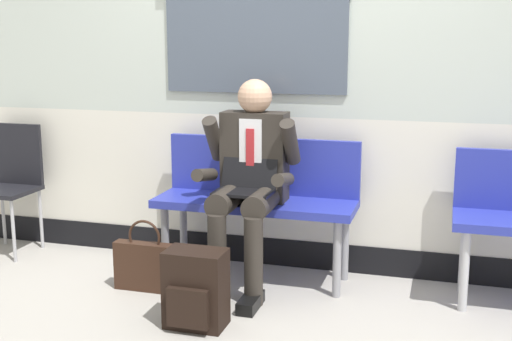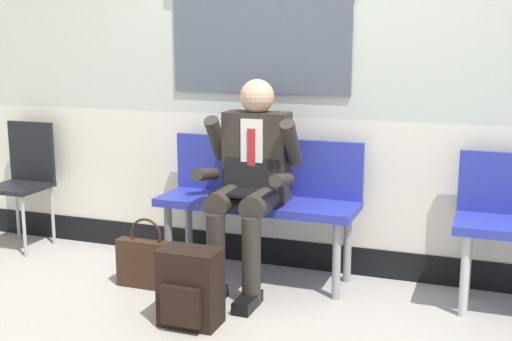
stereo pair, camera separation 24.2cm
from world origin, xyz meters
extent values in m
plane|color=#9E9991|center=(0.00, 0.00, 0.00)|extent=(18.00, 18.00, 0.00)
cube|color=silver|center=(0.00, 0.64, 0.60)|extent=(6.36, 0.12, 0.83)
cube|color=black|center=(0.00, 0.64, 0.09)|extent=(6.36, 0.14, 0.19)
cube|color=#28339E|center=(-0.13, 0.29, 0.50)|extent=(1.26, 0.42, 0.05)
cube|color=#28339E|center=(-0.13, 0.47, 0.70)|extent=(1.26, 0.04, 0.37)
cylinder|color=gray|center=(-0.68, 0.14, 0.24)|extent=(0.05, 0.05, 0.47)
cylinder|color=gray|center=(-0.68, 0.44, 0.24)|extent=(0.05, 0.05, 0.47)
cylinder|color=gray|center=(0.42, 0.14, 0.24)|extent=(0.05, 0.05, 0.47)
cylinder|color=gray|center=(0.42, 0.44, 0.24)|extent=(0.05, 0.05, 0.47)
cylinder|color=#B7B7BC|center=(1.14, 0.14, 0.24)|extent=(0.05, 0.05, 0.47)
cylinder|color=#B7B7BC|center=(1.14, 0.44, 0.24)|extent=(0.05, 0.05, 0.47)
cylinder|color=#2D2823|center=(-0.24, 0.08, 0.57)|extent=(0.15, 0.40, 0.15)
cylinder|color=#2D2823|center=(-0.24, -0.11, 0.26)|extent=(0.11, 0.11, 0.52)
cube|color=black|center=(-0.24, -0.17, 0.04)|extent=(0.10, 0.26, 0.07)
cylinder|color=#2D2823|center=(-0.02, 0.08, 0.57)|extent=(0.15, 0.40, 0.15)
cylinder|color=#2D2823|center=(-0.02, -0.11, 0.26)|extent=(0.11, 0.11, 0.52)
cube|color=black|center=(-0.02, -0.17, 0.04)|extent=(0.10, 0.26, 0.07)
cube|color=#2D2823|center=(-0.13, 0.29, 0.80)|extent=(0.40, 0.18, 0.55)
cube|color=silver|center=(-0.13, 0.19, 0.85)|extent=(0.14, 0.01, 0.38)
cube|color=#B22328|center=(-0.13, 0.18, 0.82)|extent=(0.05, 0.01, 0.33)
sphere|color=tan|center=(-0.13, 0.29, 1.17)|extent=(0.21, 0.21, 0.21)
cylinder|color=#2D2823|center=(-0.37, 0.22, 0.91)|extent=(0.09, 0.25, 0.30)
cylinder|color=#2D2823|center=(-0.37, 0.05, 0.71)|extent=(0.08, 0.27, 0.12)
cylinder|color=#2D2823|center=(0.11, 0.22, 0.91)|extent=(0.09, 0.25, 0.30)
cylinder|color=#2D2823|center=(0.11, 0.05, 0.71)|extent=(0.08, 0.27, 0.12)
cube|color=black|center=(-0.13, 0.05, 0.62)|extent=(0.34, 0.22, 0.02)
cube|color=black|center=(-0.13, 0.18, 0.73)|extent=(0.34, 0.08, 0.21)
cube|color=black|center=(-0.23, -0.47, 0.21)|extent=(0.32, 0.20, 0.42)
cube|color=black|center=(-0.23, -0.59, 0.15)|extent=(0.22, 0.04, 0.21)
cube|color=#331E14|center=(-0.72, -0.09, 0.15)|extent=(0.39, 0.09, 0.30)
torus|color=#331E14|center=(-0.72, -0.09, 0.34)|extent=(0.21, 0.02, 0.21)
cube|color=black|center=(-1.97, 0.29, 0.46)|extent=(0.38, 0.38, 0.03)
cube|color=black|center=(-1.97, 0.46, 0.69)|extent=(0.38, 0.03, 0.44)
cylinder|color=#A5A5AA|center=(-1.81, 0.13, 0.22)|extent=(0.02, 0.02, 0.44)
cylinder|color=#A5A5AA|center=(-2.13, 0.45, 0.22)|extent=(0.02, 0.02, 0.44)
cylinder|color=#A5A5AA|center=(-1.81, 0.45, 0.22)|extent=(0.02, 0.02, 0.44)
camera|label=1|loc=(1.01, -3.57, 1.53)|focal=46.54mm
camera|label=2|loc=(1.24, -3.50, 1.53)|focal=46.54mm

